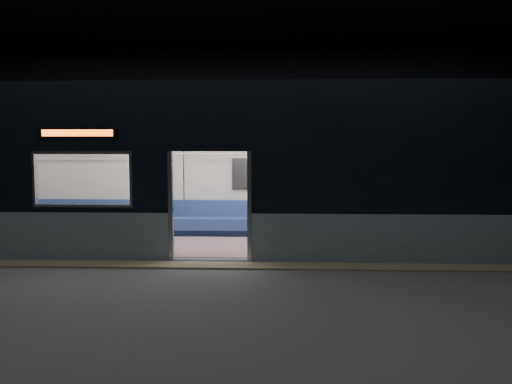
{
  "coord_description": "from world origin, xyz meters",
  "views": [
    {
      "loc": [
        1.31,
        -8.95,
        2.21
      ],
      "look_at": [
        0.81,
        2.3,
        1.18
      ],
      "focal_mm": 38.0,
      "sensor_mm": 36.0,
      "label": 1
    }
  ],
  "objects": [
    {
      "name": "station_floor",
      "position": [
        0.0,
        0.0,
        -0.01
      ],
      "size": [
        24.0,
        14.0,
        0.01
      ],
      "primitive_type": "cube",
      "color": "#47494C",
      "rests_on": "ground"
    },
    {
      "name": "handbag",
      "position": [
        1.85,
        3.34,
        0.66
      ],
      "size": [
        0.27,
        0.23,
        0.13
      ],
      "primitive_type": "cube",
      "rotation": [
        0.0,
        0.0,
        0.03
      ],
      "color": "black",
      "rests_on": "passenger"
    },
    {
      "name": "transit_map",
      "position": [
        0.72,
        3.85,
        1.47
      ],
      "size": [
        0.99,
        0.03,
        0.65
      ],
      "primitive_type": "cube",
      "color": "white",
      "rests_on": "metro_car"
    },
    {
      "name": "station_envelope",
      "position": [
        0.0,
        0.0,
        3.66
      ],
      "size": [
        24.0,
        14.0,
        5.0
      ],
      "color": "black",
      "rests_on": "station_floor"
    },
    {
      "name": "metro_car",
      "position": [
        -0.0,
        2.54,
        1.85
      ],
      "size": [
        18.0,
        3.04,
        3.35
      ],
      "color": "gray",
      "rests_on": "station_floor"
    },
    {
      "name": "passenger",
      "position": [
        1.81,
        3.55,
        0.77
      ],
      "size": [
        0.38,
        0.65,
        1.31
      ],
      "rotation": [
        0.0,
        0.0,
        0.09
      ],
      "color": "black",
      "rests_on": "metro_car"
    },
    {
      "name": "tactile_strip",
      "position": [
        0.0,
        0.55,
        0.01
      ],
      "size": [
        22.8,
        0.5,
        0.03
      ],
      "primitive_type": "cube",
      "color": "#8C7F59",
      "rests_on": "station_floor"
    }
  ]
}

